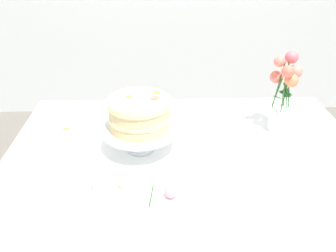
{
  "coord_description": "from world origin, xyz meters",
  "views": [
    {
      "loc": [
        -0.11,
        -1.13,
        1.5
      ],
      "look_at": [
        -0.07,
        0.01,
        0.86
      ],
      "focal_mm": 37.84,
      "sensor_mm": 36.0,
      "label": 1
    }
  ],
  "objects_px": {
    "dining_table": "(186,176)",
    "layer_cake": "(139,114)",
    "cake_stand": "(140,132)",
    "teacup": "(105,185)",
    "fallen_rose": "(170,192)",
    "flower_vase": "(283,95)"
  },
  "relations": [
    {
      "from": "layer_cake",
      "to": "fallen_rose",
      "type": "height_order",
      "value": "layer_cake"
    },
    {
      "from": "dining_table",
      "to": "fallen_rose",
      "type": "bearing_deg",
      "value": -107.74
    },
    {
      "from": "cake_stand",
      "to": "layer_cake",
      "type": "bearing_deg",
      "value": 27.86
    },
    {
      "from": "flower_vase",
      "to": "teacup",
      "type": "relative_size",
      "value": 2.82
    },
    {
      "from": "cake_stand",
      "to": "layer_cake",
      "type": "xyz_separation_m",
      "value": [
        0.0,
        0.0,
        0.08
      ]
    },
    {
      "from": "cake_stand",
      "to": "fallen_rose",
      "type": "height_order",
      "value": "cake_stand"
    },
    {
      "from": "cake_stand",
      "to": "flower_vase",
      "type": "distance_m",
      "value": 0.6
    },
    {
      "from": "layer_cake",
      "to": "flower_vase",
      "type": "distance_m",
      "value": 0.6
    },
    {
      "from": "layer_cake",
      "to": "fallen_rose",
      "type": "bearing_deg",
      "value": -69.5
    },
    {
      "from": "layer_cake",
      "to": "teacup",
      "type": "height_order",
      "value": "layer_cake"
    },
    {
      "from": "dining_table",
      "to": "cake_stand",
      "type": "distance_m",
      "value": 0.25
    },
    {
      "from": "dining_table",
      "to": "teacup",
      "type": "height_order",
      "value": "teacup"
    },
    {
      "from": "dining_table",
      "to": "cake_stand",
      "type": "height_order",
      "value": "cake_stand"
    },
    {
      "from": "teacup",
      "to": "flower_vase",
      "type": "bearing_deg",
      "value": 29.26
    },
    {
      "from": "layer_cake",
      "to": "fallen_rose",
      "type": "distance_m",
      "value": 0.33
    },
    {
      "from": "dining_table",
      "to": "layer_cake",
      "type": "xyz_separation_m",
      "value": [
        -0.18,
        0.06,
        0.25
      ]
    },
    {
      "from": "dining_table",
      "to": "cake_stand",
      "type": "xyz_separation_m",
      "value": [
        -0.18,
        0.06,
        0.17
      ]
    },
    {
      "from": "cake_stand",
      "to": "teacup",
      "type": "xyz_separation_m",
      "value": [
        -0.11,
        -0.25,
        -0.05
      ]
    },
    {
      "from": "cake_stand",
      "to": "layer_cake",
      "type": "relative_size",
      "value": 1.24
    },
    {
      "from": "dining_table",
      "to": "layer_cake",
      "type": "bearing_deg",
      "value": 161.5
    },
    {
      "from": "dining_table",
      "to": "flower_vase",
      "type": "xyz_separation_m",
      "value": [
        0.4,
        0.2,
        0.26
      ]
    },
    {
      "from": "flower_vase",
      "to": "cake_stand",
      "type": "bearing_deg",
      "value": -166.84
    }
  ]
}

